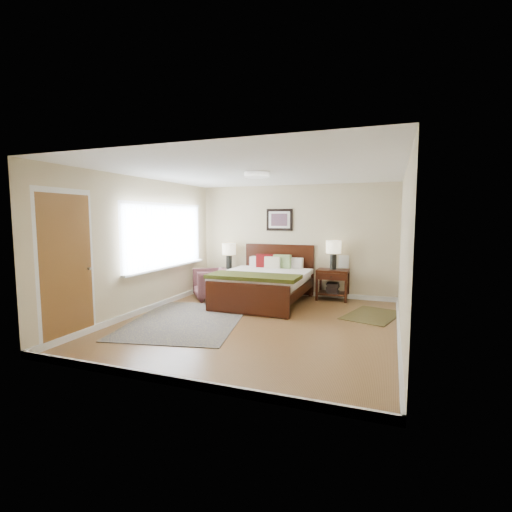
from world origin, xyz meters
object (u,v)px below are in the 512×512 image
(nightstand_right, at_px, (333,282))
(armchair, at_px, (211,284))
(bed, at_px, (265,278))
(lamp_left, at_px, (229,252))
(rug_persian, at_px, (187,320))
(lamp_right, at_px, (333,250))
(nightstand_left, at_px, (229,274))

(nightstand_right, bearing_deg, armchair, -161.42)
(bed, height_order, armchair, bed)
(lamp_left, bearing_deg, armchair, -93.17)
(armchair, bearing_deg, lamp_left, 139.37)
(nightstand_right, bearing_deg, rug_persian, -129.89)
(lamp_right, bearing_deg, bed, -147.46)
(bed, xyz_separation_m, lamp_right, (1.27, 0.81, 0.56))
(lamp_left, xyz_separation_m, lamp_right, (2.45, 0.00, 0.11))
(lamp_right, bearing_deg, nightstand_left, -179.54)
(bed, bearing_deg, lamp_right, 32.54)
(bed, height_order, nightstand_right, bed)
(nightstand_left, xyz_separation_m, rug_persian, (0.34, -2.52, -0.42))
(bed, xyz_separation_m, nightstand_left, (-1.18, 0.79, -0.10))
(nightstand_left, distance_m, lamp_left, 0.54)
(armchair, bearing_deg, rug_persian, -24.57)
(bed, relative_size, rug_persian, 0.83)
(lamp_right, distance_m, rug_persian, 3.47)
(nightstand_left, bearing_deg, bed, -33.80)
(bed, bearing_deg, nightstand_right, 32.13)
(nightstand_left, xyz_separation_m, lamp_right, (2.45, 0.02, 0.66))
(nightstand_right, height_order, armchair, armchair)
(bed, relative_size, lamp_left, 3.46)
(lamp_right, bearing_deg, nightstand_right, -90.00)
(armchair, bearing_deg, nightstand_left, 139.30)
(lamp_left, height_order, armchair, lamp_left)
(nightstand_left, bearing_deg, armchair, -93.24)
(lamp_right, relative_size, armchair, 0.84)
(bed, distance_m, rug_persian, 1.99)
(lamp_left, distance_m, rug_persian, 2.74)
(nightstand_left, xyz_separation_m, armchair, (-0.05, -0.83, -0.10))
(bed, bearing_deg, nightstand_left, 146.20)
(lamp_right, bearing_deg, rug_persian, -129.75)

